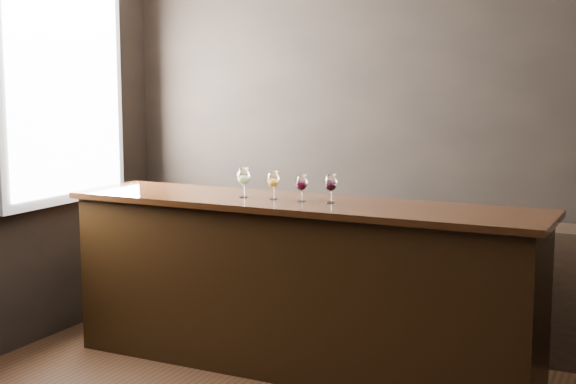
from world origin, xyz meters
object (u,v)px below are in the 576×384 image
at_px(bar_counter, 299,288).
at_px(back_bar_shelf, 425,280).
at_px(glass_red_a, 301,183).
at_px(glass_red_b, 331,183).
at_px(glass_amber, 273,180).
at_px(glass_white, 244,177).

bearing_deg(bar_counter, back_bar_shelf, 56.50).
relative_size(bar_counter, glass_red_a, 17.69).
height_order(back_bar_shelf, glass_red_b, glass_red_b).
xyz_separation_m(bar_counter, glass_red_a, (0.03, -0.02, 0.68)).
xyz_separation_m(glass_amber, glass_red_a, (0.20, -0.01, -0.01)).
relative_size(bar_counter, back_bar_shelf, 1.21).
bearing_deg(glass_white, glass_red_a, -0.22).
bearing_deg(glass_red_a, back_bar_shelf, 57.17).
height_order(back_bar_shelf, glass_red_a, glass_red_a).
xyz_separation_m(glass_amber, glass_red_b, (0.38, 0.02, -0.00)).
distance_m(bar_counter, glass_white, 0.79).
xyz_separation_m(back_bar_shelf, glass_amber, (-0.76, -0.86, 0.76)).
xyz_separation_m(bar_counter, glass_amber, (-0.17, -0.02, 0.69)).
relative_size(bar_counter, glass_amber, 16.59).
xyz_separation_m(glass_red_a, glass_red_b, (0.18, 0.03, 0.01)).
bearing_deg(back_bar_shelf, glass_white, -138.19).
distance_m(bar_counter, glass_red_b, 0.72).
relative_size(glass_white, glass_amber, 1.07).
xyz_separation_m(back_bar_shelf, glass_red_b, (-0.38, -0.84, 0.76)).
bearing_deg(bar_counter, glass_red_a, -43.07).
bearing_deg(glass_amber, back_bar_shelf, 48.58).
distance_m(glass_red_a, glass_red_b, 0.19).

